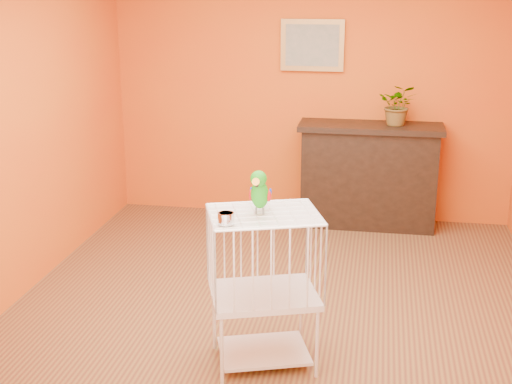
# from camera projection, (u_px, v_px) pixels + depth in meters

# --- Properties ---
(ground) EXTENTS (4.50, 4.50, 0.00)m
(ground) POSITION_uv_depth(u_px,v_px,m) (278.00, 308.00, 5.37)
(ground) COLOR brown
(ground) RESTS_ON ground
(room_shell) EXTENTS (4.50, 4.50, 4.50)m
(room_shell) POSITION_uv_depth(u_px,v_px,m) (280.00, 99.00, 4.91)
(room_shell) COLOR #CD5B13
(room_shell) RESTS_ON ground
(console_cabinet) EXTENTS (1.38, 0.50, 1.03)m
(console_cabinet) POSITION_uv_depth(u_px,v_px,m) (368.00, 176.00, 7.01)
(console_cabinet) COLOR black
(console_cabinet) RESTS_ON ground
(potted_plant) EXTENTS (0.39, 0.43, 0.31)m
(potted_plant) POSITION_uv_depth(u_px,v_px,m) (398.00, 110.00, 6.75)
(potted_plant) COLOR #26722D
(potted_plant) RESTS_ON console_cabinet
(framed_picture) EXTENTS (0.62, 0.04, 0.50)m
(framed_picture) POSITION_uv_depth(u_px,v_px,m) (312.00, 45.00, 6.95)
(framed_picture) COLOR #A5793B
(framed_picture) RESTS_ON room_shell
(birdcage) EXTENTS (0.78, 0.69, 1.01)m
(birdcage) POSITION_uv_depth(u_px,v_px,m) (264.00, 287.00, 4.46)
(birdcage) COLOR silver
(birdcage) RESTS_ON ground
(feed_cup) EXTENTS (0.10, 0.10, 0.07)m
(feed_cup) POSITION_uv_depth(u_px,v_px,m) (226.00, 218.00, 4.12)
(feed_cup) COLOR silver
(feed_cup) RESTS_ON birdcage
(parrot) EXTENTS (0.14, 0.25, 0.28)m
(parrot) POSITION_uv_depth(u_px,v_px,m) (260.00, 191.00, 4.28)
(parrot) COLOR #59544C
(parrot) RESTS_ON birdcage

